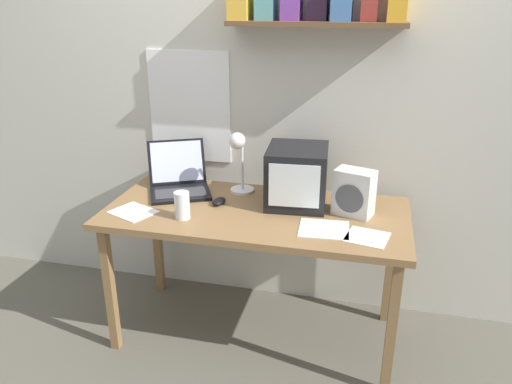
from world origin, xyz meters
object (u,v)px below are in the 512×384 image
(loose_paper_near_monitor, at_px, (133,212))
(corner_desk, at_px, (256,222))
(crt_monitor, at_px, (297,176))
(laptop, at_px, (179,179))
(open_notebook, at_px, (324,229))
(space_heater, at_px, (354,193))
(desk_lamp, at_px, (239,156))
(juice_glass, at_px, (182,207))
(computer_mouse, at_px, (219,201))
(printed_handout, at_px, (367,237))

(loose_paper_near_monitor, bearing_deg, corner_desk, 15.94)
(crt_monitor, distance_m, laptop, 0.68)
(open_notebook, bearing_deg, loose_paper_near_monitor, -178.28)
(space_heater, bearing_deg, desk_lamp, -174.74)
(desk_lamp, bearing_deg, loose_paper_near_monitor, -128.31)
(desk_lamp, height_order, space_heater, desk_lamp)
(corner_desk, relative_size, juice_glass, 11.28)
(juice_glass, height_order, loose_paper_near_monitor, juice_glass)
(juice_glass, xyz_separation_m, loose_paper_near_monitor, (-0.27, 0.01, -0.06))
(corner_desk, height_order, crt_monitor, crt_monitor)
(computer_mouse, height_order, loose_paper_near_monitor, computer_mouse)
(laptop, height_order, open_notebook, laptop)
(desk_lamp, relative_size, juice_glass, 2.57)
(printed_handout, height_order, open_notebook, same)
(open_notebook, bearing_deg, crt_monitor, 122.10)
(loose_paper_near_monitor, bearing_deg, desk_lamp, 39.43)
(laptop, height_order, computer_mouse, laptop)
(printed_handout, xyz_separation_m, loose_paper_near_monitor, (-1.16, 0.01, 0.00))
(crt_monitor, bearing_deg, printed_handout, -45.01)
(desk_lamp, bearing_deg, open_notebook, -22.03)
(loose_paper_near_monitor, bearing_deg, printed_handout, -0.54)
(crt_monitor, bearing_deg, juice_glass, -152.41)
(crt_monitor, bearing_deg, computer_mouse, -168.69)
(corner_desk, distance_m, crt_monitor, 0.32)
(corner_desk, bearing_deg, desk_lamp, 125.24)
(laptop, relative_size, loose_paper_near_monitor, 1.78)
(loose_paper_near_monitor, bearing_deg, open_notebook, 1.72)
(desk_lamp, bearing_deg, laptop, -163.87)
(open_notebook, bearing_deg, corner_desk, 158.60)
(corner_desk, bearing_deg, open_notebook, -21.40)
(laptop, height_order, desk_lamp, desk_lamp)
(juice_glass, bearing_deg, space_heater, 16.56)
(desk_lamp, relative_size, computer_mouse, 3.08)
(desk_lamp, relative_size, open_notebook, 1.43)
(computer_mouse, height_order, open_notebook, computer_mouse)
(space_heater, xyz_separation_m, printed_handout, (0.08, -0.25, -0.11))
(corner_desk, distance_m, desk_lamp, 0.38)
(corner_desk, relative_size, printed_handout, 7.15)
(desk_lamp, height_order, printed_handout, desk_lamp)
(corner_desk, xyz_separation_m, open_notebook, (0.36, -0.14, 0.07))
(juice_glass, bearing_deg, computer_mouse, 60.18)
(corner_desk, xyz_separation_m, printed_handout, (0.56, -0.18, 0.07))
(desk_lamp, height_order, loose_paper_near_monitor, desk_lamp)
(computer_mouse, distance_m, printed_handout, 0.80)
(desk_lamp, bearing_deg, crt_monitor, 1.81)
(space_heater, bearing_deg, juice_glass, -145.62)
(laptop, bearing_deg, desk_lamp, -22.00)
(laptop, xyz_separation_m, desk_lamp, (0.35, 0.02, 0.16))
(corner_desk, height_order, laptop, laptop)
(printed_handout, bearing_deg, laptop, 161.00)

